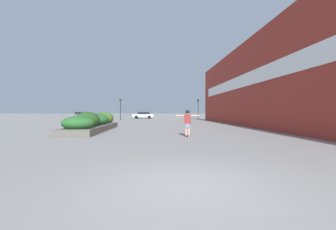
% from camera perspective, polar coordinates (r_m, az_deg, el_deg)
% --- Properties ---
extents(ground_plane, '(300.00, 300.00, 0.00)m').
position_cam_1_polar(ground_plane, '(4.51, 5.97, -17.69)').
color(ground_plane, gray).
extents(building_wall_right, '(0.67, 41.70, 8.08)m').
position_cam_1_polar(building_wall_right, '(19.36, 23.91, 8.57)').
color(building_wall_right, maroon).
rests_on(building_wall_right, ground_plane).
extents(planter_box, '(2.07, 8.83, 1.42)m').
position_cam_1_polar(planter_box, '(17.62, -18.42, -1.91)').
color(planter_box, '#605B54').
rests_on(planter_box, ground_plane).
extents(skateboard, '(0.27, 0.58, 0.10)m').
position_cam_1_polar(skateboard, '(12.74, 4.97, -5.26)').
color(skateboard, maroon).
rests_on(skateboard, ground_plane).
extents(skateboarder, '(1.32, 0.35, 1.43)m').
position_cam_1_polar(skateboarder, '(12.68, 4.98, -1.25)').
color(skateboarder, tan).
rests_on(skateboarder, skateboard).
extents(car_leftmost, '(3.92, 1.84, 1.34)m').
position_cam_1_polar(car_leftmost, '(45.57, -20.88, -0.05)').
color(car_leftmost, slate).
rests_on(car_leftmost, ground_plane).
extents(car_center_left, '(3.97, 2.07, 1.48)m').
position_cam_1_polar(car_center_left, '(47.91, 18.02, 0.09)').
color(car_center_left, maroon).
rests_on(car_center_left, ground_plane).
extents(car_center_right, '(4.13, 2.02, 1.33)m').
position_cam_1_polar(car_center_right, '(45.40, -6.30, -0.00)').
color(car_center_right, silver).
rests_on(car_center_right, ground_plane).
extents(traffic_light_left, '(0.28, 0.30, 3.46)m').
position_cam_1_polar(traffic_light_left, '(37.51, -11.98, 2.30)').
color(traffic_light_left, black).
rests_on(traffic_light_left, ground_plane).
extents(traffic_light_right, '(0.28, 0.30, 3.51)m').
position_cam_1_polar(traffic_light_right, '(38.40, 7.67, 2.33)').
color(traffic_light_right, black).
rests_on(traffic_light_right, ground_plane).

